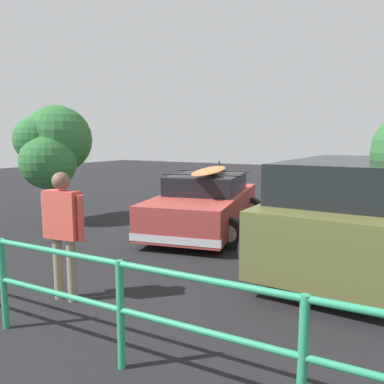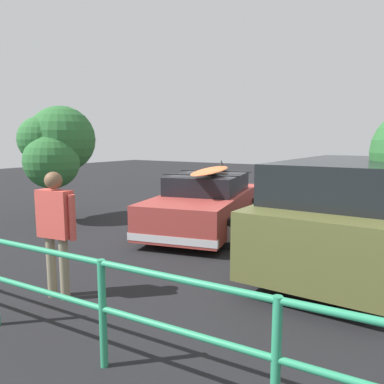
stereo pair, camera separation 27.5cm
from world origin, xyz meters
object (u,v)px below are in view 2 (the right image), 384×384
(person_bystander, at_px, (56,223))
(bush_near_left, at_px, (56,148))
(suv_car, at_px, (347,210))
(sedan_car, at_px, (206,203))

(person_bystander, xyz_separation_m, bush_near_left, (4.02, -3.16, 0.87))
(suv_car, xyz_separation_m, person_bystander, (2.90, 3.56, 0.09))
(suv_car, relative_size, bush_near_left, 1.71)
(suv_car, height_order, person_bystander, suv_car)
(person_bystander, bearing_deg, bush_near_left, -38.21)
(suv_car, distance_m, person_bystander, 4.59)
(sedan_car, bearing_deg, suv_car, 165.57)
(sedan_car, relative_size, suv_car, 0.91)
(sedan_car, xyz_separation_m, bush_near_left, (3.71, 1.22, 1.26))
(suv_car, height_order, bush_near_left, bush_near_left)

